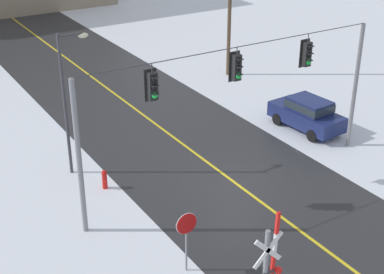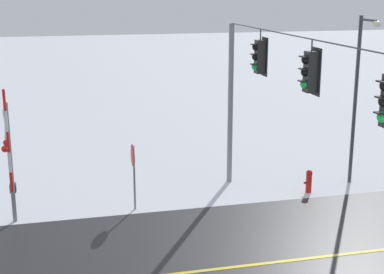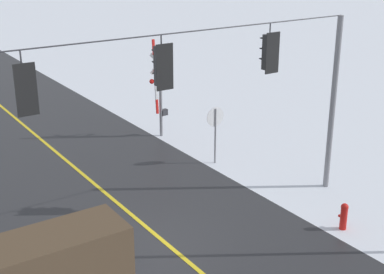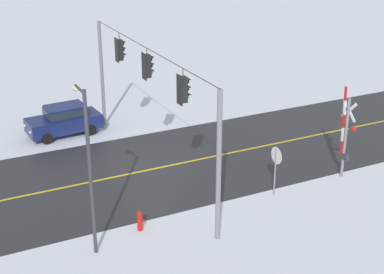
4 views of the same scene
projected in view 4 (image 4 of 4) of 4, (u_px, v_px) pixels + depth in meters
The scene contains 9 objects.
ground_plane at pixel (150, 170), 28.69m from camera, with size 160.00×160.00×0.00m, color silver.
road_asphalt at pixel (28, 195), 26.22m from camera, with size 9.00×80.00×0.01m, color #28282B.
lane_centre_line at pixel (28, 195), 26.22m from camera, with size 0.14×72.00×0.01m, color gold.
signal_span at pixel (148, 89), 27.03m from camera, with size 14.20×0.47×6.22m.
stop_sign at pixel (276, 160), 25.64m from camera, with size 0.80×0.09×2.35m.
railroad_crossing at pixel (346, 133), 27.21m from camera, with size 0.98×0.31×4.48m.
parked_car_navy at pixel (64, 119), 32.66m from camera, with size 2.05×4.29×1.74m.
streetlamp_near at pixel (87, 157), 20.67m from camera, with size 1.39×0.28×6.50m.
fire_hydrant at pixel (140, 220), 23.27m from camera, with size 0.24×0.31×0.88m.
Camera 4 is at (-24.14, 9.64, 12.43)m, focal length 53.88 mm.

